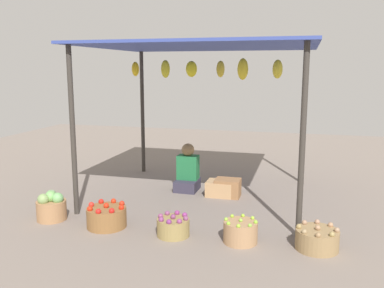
# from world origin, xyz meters

# --- Properties ---
(ground_plane) EXTENTS (14.00, 14.00, 0.00)m
(ground_plane) POSITION_xyz_m (0.00, 0.00, 0.00)
(ground_plane) COLOR slate
(market_stall_structure) EXTENTS (3.29, 2.80, 2.34)m
(market_stall_structure) POSITION_xyz_m (0.01, -0.00, 2.18)
(market_stall_structure) COLOR #38332D
(market_stall_structure) RESTS_ON ground
(vendor_person) EXTENTS (0.36, 0.44, 0.78)m
(vendor_person) POSITION_xyz_m (-0.32, 0.27, 0.30)
(vendor_person) COLOR #332F40
(vendor_person) RESTS_ON ground
(basket_cabbages) EXTENTS (0.39, 0.39, 0.40)m
(basket_cabbages) POSITION_xyz_m (-1.70, -1.54, 0.18)
(basket_cabbages) COLOR #A5764E
(basket_cabbages) RESTS_ON ground
(basket_red_tomatoes) EXTENTS (0.50, 0.50, 0.32)m
(basket_red_tomatoes) POSITION_xyz_m (-0.87, -1.58, 0.13)
(basket_red_tomatoes) COLOR brown
(basket_red_tomatoes) RESTS_ON ground
(basket_purple_onions) EXTENTS (0.40, 0.40, 0.27)m
(basket_purple_onions) POSITION_xyz_m (0.04, -1.63, 0.11)
(basket_purple_onions) COLOR olive
(basket_purple_onions) RESTS_ON ground
(basket_limes) EXTENTS (0.40, 0.40, 0.29)m
(basket_limes) POSITION_xyz_m (0.85, -1.62, 0.13)
(basket_limes) COLOR #A77E57
(basket_limes) RESTS_ON ground
(basket_potatoes) EXTENTS (0.48, 0.48, 0.28)m
(basket_potatoes) POSITION_xyz_m (1.70, -1.58, 0.12)
(basket_potatoes) COLOR #93764D
(basket_potatoes) RESTS_ON ground
(wooden_crate_near_vendor) EXTENTS (0.42, 0.35, 0.24)m
(wooden_crate_near_vendor) POSITION_xyz_m (0.26, 0.09, 0.12)
(wooden_crate_near_vendor) COLOR tan
(wooden_crate_near_vendor) RESTS_ON ground
(wooden_crate_stacked_rear) EXTENTS (0.39, 0.30, 0.28)m
(wooden_crate_stacked_rear) POSITION_xyz_m (0.39, 0.08, 0.14)
(wooden_crate_stacked_rear) COLOR #94663F
(wooden_crate_stacked_rear) RESTS_ON ground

